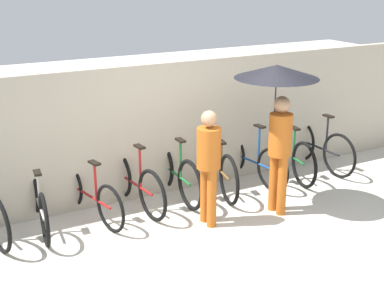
% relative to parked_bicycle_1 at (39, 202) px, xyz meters
% --- Properties ---
extents(ground_plane, '(30.00, 30.00, 0.00)m').
position_rel_parked_bicycle_1_xyz_m(ground_plane, '(2.05, -1.72, -0.37)').
color(ground_plane, beige).
extents(back_wall, '(13.46, 0.12, 2.01)m').
position_rel_parked_bicycle_1_xyz_m(back_wall, '(2.05, 0.33, 0.64)').
color(back_wall, '#B2A893').
rests_on(back_wall, ground).
extents(parked_bicycle_1, '(0.44, 1.72, 0.97)m').
position_rel_parked_bicycle_1_xyz_m(parked_bicycle_1, '(0.00, 0.00, 0.00)').
color(parked_bicycle_1, black).
rests_on(parked_bicycle_1, ground).
extents(parked_bicycle_2, '(0.54, 1.70, 1.01)m').
position_rel_parked_bicycle_1_xyz_m(parked_bicycle_2, '(0.68, -0.02, -0.01)').
color(parked_bicycle_2, black).
rests_on(parked_bicycle_2, ground).
extents(parked_bicycle_3, '(0.44, 1.71, 1.09)m').
position_rel_parked_bicycle_1_xyz_m(parked_bicycle_3, '(1.36, -0.01, 0.02)').
color(parked_bicycle_3, black).
rests_on(parked_bicycle_3, ground).
extents(parked_bicycle_4, '(0.44, 1.70, 1.05)m').
position_rel_parked_bicycle_1_xyz_m(parked_bicycle_4, '(2.05, 0.04, 0.02)').
color(parked_bicycle_4, black).
rests_on(parked_bicycle_4, ground).
extents(parked_bicycle_5, '(0.53, 1.79, 1.08)m').
position_rel_parked_bicycle_1_xyz_m(parked_bicycle_5, '(2.73, -0.02, 0.03)').
color(parked_bicycle_5, black).
rests_on(parked_bicycle_5, ground).
extents(parked_bicycle_6, '(0.44, 1.71, 0.99)m').
position_rel_parked_bicycle_1_xyz_m(parked_bicycle_6, '(3.41, 0.05, 0.01)').
color(parked_bicycle_6, black).
rests_on(parked_bicycle_6, ground).
extents(parked_bicycle_7, '(0.49, 1.80, 1.05)m').
position_rel_parked_bicycle_1_xyz_m(parked_bicycle_7, '(4.10, -0.03, 0.02)').
color(parked_bicycle_7, black).
rests_on(parked_bicycle_7, ground).
extents(parked_bicycle_8, '(0.44, 1.73, 1.00)m').
position_rel_parked_bicycle_1_xyz_m(parked_bicycle_8, '(4.78, -0.01, 0.03)').
color(parked_bicycle_8, black).
rests_on(parked_bicycle_8, ground).
extents(pedestrian_leading, '(0.32, 0.32, 1.59)m').
position_rel_parked_bicycle_1_xyz_m(pedestrian_leading, '(2.04, -0.96, 0.56)').
color(pedestrian_leading, '#B25619').
rests_on(pedestrian_leading, ground).
extents(pedestrian_center, '(1.15, 1.15, 2.09)m').
position_rel_parked_bicycle_1_xyz_m(pedestrian_center, '(3.07, -1.01, 1.34)').
color(pedestrian_center, '#B25619').
rests_on(pedestrian_center, ground).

